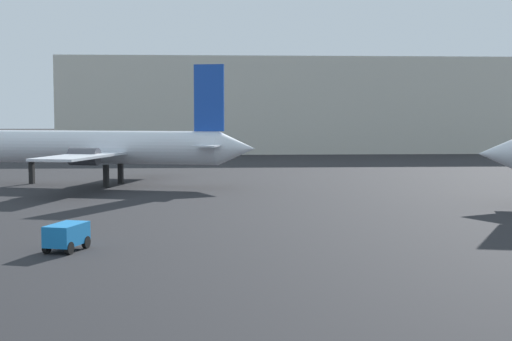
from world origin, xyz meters
name	(u,v)px	position (x,y,z in m)	size (l,w,h in m)	color
airplane_distant	(105,147)	(-9.32, 58.85, 3.48)	(28.16, 24.64, 10.79)	silver
baggage_cart	(67,235)	(-6.72, 26.21, 0.76)	(2.00, 2.68, 1.30)	#1972BF
terminal_building	(301,106)	(16.18, 120.37, 7.70)	(79.44, 26.34, 15.40)	beige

